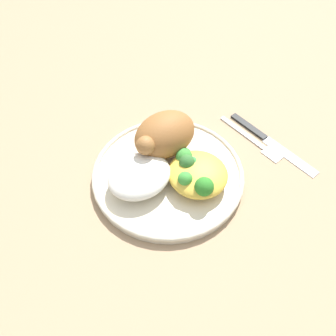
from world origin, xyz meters
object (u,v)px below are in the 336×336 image
roasted_chicken (164,135)px  mac_cheese_with_broccoli (196,173)px  rice_pile (139,176)px  fork (253,140)px  plate (168,175)px  knife (265,138)px

roasted_chicken → mac_cheese_with_broccoli: size_ratio=1.17×
rice_pile → mac_cheese_with_broccoli: bearing=147.8°
mac_cheese_with_broccoli → fork: size_ratio=0.68×
mac_cheese_with_broccoli → plate: bearing=-56.6°
mac_cheese_with_broccoli → fork: mac_cheese_with_broccoli is taller
plate → rice_pile: bearing=-9.3°
fork → knife: size_ratio=0.75×
mac_cheese_with_broccoli → fork: bearing=-173.3°
plate → roasted_chicken: roasted_chicken is taller
roasted_chicken → knife: roasted_chicken is taller
roasted_chicken → rice_pile: (0.07, 0.03, -0.02)m
roasted_chicken → mac_cheese_with_broccoli: (-0.00, 0.08, -0.02)m
plate → roasted_chicken: (-0.02, -0.04, 0.04)m
roasted_chicken → mac_cheese_with_broccoli: bearing=92.0°
roasted_chicken → rice_pile: 0.08m
roasted_chicken → mac_cheese_with_broccoli: roasted_chicken is taller
roasted_chicken → rice_pile: size_ratio=1.12×
mac_cheese_with_broccoli → knife: bearing=-177.4°
roasted_chicken → mac_cheese_with_broccoli: 0.08m
rice_pile → mac_cheese_with_broccoli: size_ratio=1.05×
plate → knife: plate is taller
mac_cheese_with_broccoli → knife: 0.17m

